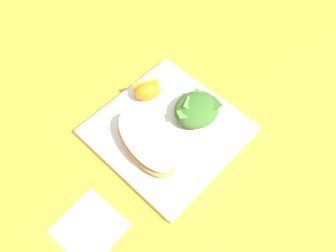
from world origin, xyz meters
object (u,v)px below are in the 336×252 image
Objects in this scene: green_salad_pile at (196,109)px; paper_napkin at (90,228)px; white_plate at (168,130)px; cheesy_pizza_bread at (147,145)px; orange_wedge_front at (148,91)px.

paper_napkin is at bearing 3.22° from green_salad_pile.
green_salad_pile is (-0.07, 0.02, 0.03)m from white_plate.
white_plate is 2.55× the size of paper_napkin.
cheesy_pizza_bread is 1.65× the size of paper_napkin.
green_salad_pile is (-0.13, 0.01, 0.00)m from cheesy_pizza_bread.
white_plate is at bearing -176.20° from cheesy_pizza_bread.
green_salad_pile is at bearing 108.77° from orange_wedge_front.
white_plate is 2.76× the size of green_salad_pile.
paper_napkin is (0.18, 0.03, -0.03)m from cheesy_pizza_bread.
orange_wedge_front reaches higher than white_plate.
cheesy_pizza_bread is 1.80× the size of green_salad_pile.
white_plate is 0.08m from green_salad_pile.
orange_wedge_front reaches higher than cheesy_pizza_bread.
green_salad_pile is 1.45× the size of orange_wedge_front.
paper_napkin is (0.28, 0.13, -0.03)m from orange_wedge_front.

